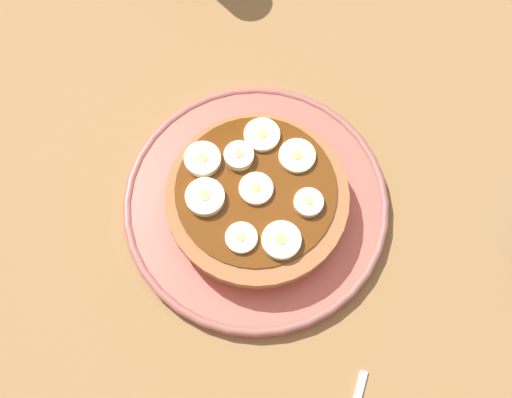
% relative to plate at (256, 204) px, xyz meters
% --- Properties ---
extents(ground_plane, '(1.40, 1.40, 0.03)m').
position_rel_plate_xyz_m(ground_plane, '(0.00, 0.00, -0.02)').
color(ground_plane, olive).
extents(plate, '(0.25, 0.25, 0.01)m').
position_rel_plate_xyz_m(plate, '(0.00, 0.00, 0.00)').
color(plate, '#CC594C').
rests_on(plate, ground_plane).
extents(pancake_stack, '(0.17, 0.17, 0.03)m').
position_rel_plate_xyz_m(pancake_stack, '(0.00, -0.00, 0.02)').
color(pancake_stack, '#B37C40').
rests_on(pancake_stack, plate).
extents(banana_slice_0, '(0.03, 0.03, 0.01)m').
position_rel_plate_xyz_m(banana_slice_0, '(0.00, -0.00, 0.04)').
color(banana_slice_0, '#FEE1B8').
rests_on(banana_slice_0, pancake_stack).
extents(banana_slice_1, '(0.03, 0.03, 0.01)m').
position_rel_plate_xyz_m(banana_slice_1, '(-0.05, 0.02, 0.04)').
color(banana_slice_1, '#F5F0BB').
rests_on(banana_slice_1, pancake_stack).
extents(banana_slice_2, '(0.03, 0.03, 0.01)m').
position_rel_plate_xyz_m(banana_slice_2, '(-0.02, 0.04, 0.04)').
color(banana_slice_2, '#EEF2B2').
rests_on(banana_slice_2, pancake_stack).
extents(banana_slice_3, '(0.03, 0.03, 0.01)m').
position_rel_plate_xyz_m(banana_slice_3, '(0.04, -0.02, 0.04)').
color(banana_slice_3, beige).
rests_on(banana_slice_3, pancake_stack).
extents(banana_slice_4, '(0.04, 0.04, 0.01)m').
position_rel_plate_xyz_m(banana_slice_4, '(-0.00, -0.05, 0.04)').
color(banana_slice_4, '#FCE9BF').
rests_on(banana_slice_4, pancake_stack).
extents(banana_slice_5, '(0.03, 0.03, 0.01)m').
position_rel_plate_xyz_m(banana_slice_5, '(0.02, 0.04, 0.04)').
color(banana_slice_5, '#FAEBBE').
rests_on(banana_slice_5, pancake_stack).
extents(banana_slice_6, '(0.03, 0.03, 0.01)m').
position_rel_plate_xyz_m(banana_slice_6, '(-0.04, -0.04, 0.04)').
color(banana_slice_6, '#FAEBC4').
rests_on(banana_slice_6, pancake_stack).
extents(banana_slice_7, '(0.04, 0.04, 0.01)m').
position_rel_plate_xyz_m(banana_slice_7, '(0.05, 0.01, 0.04)').
color(banana_slice_7, '#F6E9C3').
rests_on(banana_slice_7, pancake_stack).
extents(banana_slice_8, '(0.03, 0.03, 0.01)m').
position_rel_plate_xyz_m(banana_slice_8, '(-0.03, -0.01, 0.04)').
color(banana_slice_8, beige).
rests_on(banana_slice_8, pancake_stack).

